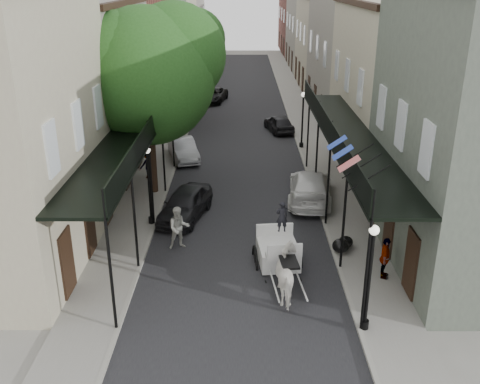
{
  "coord_description": "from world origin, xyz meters",
  "views": [
    {
      "loc": [
        0.11,
        -16.52,
        10.76
      ],
      "look_at": [
        0.01,
        6.19,
        1.6
      ],
      "focal_mm": 40.0,
      "sensor_mm": 36.0,
      "label": 1
    }
  ],
  "objects_px": {
    "lamppost_left": "(149,184)",
    "lamppost_right_far": "(303,119)",
    "car_left_far": "(213,95)",
    "pedestrian_walking": "(179,228)",
    "pedestrian_sidewalk_left": "(148,164)",
    "car_left_near": "(185,204)",
    "tree_near": "(155,70)",
    "pedestrian_sidewalk_right": "(385,258)",
    "horse": "(289,275)",
    "lamppost_right_near": "(369,277)",
    "tree_far": "(184,48)",
    "car_left_mid": "(183,149)",
    "car_right_near": "(310,187)",
    "car_right_far": "(279,123)",
    "carriage": "(277,233)"
  },
  "relations": [
    {
      "from": "lamppost_right_near",
      "to": "car_left_mid",
      "type": "distance_m",
      "value": 19.35
    },
    {
      "from": "tree_far",
      "to": "car_left_mid",
      "type": "relative_size",
      "value": 2.14
    },
    {
      "from": "car_right_near",
      "to": "horse",
      "type": "bearing_deg",
      "value": 85.92
    },
    {
      "from": "car_right_far",
      "to": "car_right_near",
      "type": "bearing_deg",
      "value": 79.42
    },
    {
      "from": "car_left_near",
      "to": "car_right_far",
      "type": "relative_size",
      "value": 1.13
    },
    {
      "from": "car_left_near",
      "to": "car_left_far",
      "type": "xyz_separation_m",
      "value": [
        0.0,
        25.64,
        -0.09
      ]
    },
    {
      "from": "lamppost_right_far",
      "to": "car_left_near",
      "type": "height_order",
      "value": "lamppost_right_far"
    },
    {
      "from": "lamppost_right_near",
      "to": "pedestrian_walking",
      "type": "xyz_separation_m",
      "value": [
        -6.65,
        5.79,
        -1.11
      ]
    },
    {
      "from": "car_left_far",
      "to": "car_right_near",
      "type": "height_order",
      "value": "car_right_near"
    },
    {
      "from": "carriage",
      "to": "car_left_near",
      "type": "bearing_deg",
      "value": 129.34
    },
    {
      "from": "tree_near",
      "to": "lamppost_right_far",
      "type": "xyz_separation_m",
      "value": [
        8.3,
        7.82,
        -4.44
      ]
    },
    {
      "from": "horse",
      "to": "tree_far",
      "type": "bearing_deg",
      "value": -81.9
    },
    {
      "from": "car_left_far",
      "to": "pedestrian_walking",
      "type": "bearing_deg",
      "value": -79.36
    },
    {
      "from": "lamppost_right_near",
      "to": "pedestrian_sidewalk_right",
      "type": "xyz_separation_m",
      "value": [
        1.39,
        3.19,
        -1.11
      ]
    },
    {
      "from": "car_left_mid",
      "to": "car_right_near",
      "type": "height_order",
      "value": "car_right_near"
    },
    {
      "from": "lamppost_right_near",
      "to": "lamppost_left",
      "type": "distance_m",
      "value": 11.46
    },
    {
      "from": "tree_far",
      "to": "car_right_far",
      "type": "relative_size",
      "value": 2.28
    },
    {
      "from": "lamppost_right_far",
      "to": "pedestrian_sidewalk_left",
      "type": "relative_size",
      "value": 2.33
    },
    {
      "from": "tree_near",
      "to": "tree_far",
      "type": "xyz_separation_m",
      "value": [
        -0.05,
        14.0,
        -0.65
      ]
    },
    {
      "from": "car_left_near",
      "to": "tree_near",
      "type": "bearing_deg",
      "value": 130.29
    },
    {
      "from": "lamppost_left",
      "to": "lamppost_right_far",
      "type": "xyz_separation_m",
      "value": [
        8.2,
        12.0,
        0.0
      ]
    },
    {
      "from": "tree_far",
      "to": "car_left_mid",
      "type": "distance_m",
      "value": 9.95
    },
    {
      "from": "pedestrian_sidewalk_right",
      "to": "car_left_near",
      "type": "relative_size",
      "value": 0.39
    },
    {
      "from": "tree_far",
      "to": "car_left_far",
      "type": "distance_m",
      "value": 9.97
    },
    {
      "from": "pedestrian_walking",
      "to": "car_left_near",
      "type": "xyz_separation_m",
      "value": [
        -0.05,
        3.09,
        -0.21
      ]
    },
    {
      "from": "pedestrian_sidewalk_left",
      "to": "pedestrian_walking",
      "type": "bearing_deg",
      "value": 73.58
    },
    {
      "from": "pedestrian_walking",
      "to": "pedestrian_sidewalk_left",
      "type": "xyz_separation_m",
      "value": [
        -2.68,
        8.28,
        -0.02
      ]
    },
    {
      "from": "horse",
      "to": "car_right_far",
      "type": "bearing_deg",
      "value": -98.64
    },
    {
      "from": "pedestrian_sidewalk_left",
      "to": "lamppost_right_far",
      "type": "bearing_deg",
      "value": 178.14
    },
    {
      "from": "lamppost_right_near",
      "to": "pedestrian_walking",
      "type": "relative_size",
      "value": 1.98
    },
    {
      "from": "tree_near",
      "to": "horse",
      "type": "xyz_separation_m",
      "value": [
        6.0,
        -10.16,
        -5.59
      ]
    },
    {
      "from": "lamppost_left",
      "to": "pedestrian_sidewalk_left",
      "type": "distance_m",
      "value": 6.27
    },
    {
      "from": "lamppost_right_near",
      "to": "car_right_near",
      "type": "distance_m",
      "value": 11.09
    },
    {
      "from": "lamppost_right_far",
      "to": "car_right_near",
      "type": "bearing_deg",
      "value": -93.18
    },
    {
      "from": "carriage",
      "to": "car_left_near",
      "type": "relative_size",
      "value": 0.71
    },
    {
      "from": "carriage",
      "to": "car_right_far",
      "type": "relative_size",
      "value": 0.8
    },
    {
      "from": "car_right_near",
      "to": "car_right_far",
      "type": "distance_m",
      "value": 13.3
    },
    {
      "from": "lamppost_right_near",
      "to": "horse",
      "type": "xyz_separation_m",
      "value": [
        -2.3,
        2.02,
        -1.15
      ]
    },
    {
      "from": "carriage",
      "to": "car_left_mid",
      "type": "relative_size",
      "value": 0.75
    },
    {
      "from": "car_left_mid",
      "to": "lamppost_right_far",
      "type": "bearing_deg",
      "value": 0.15
    },
    {
      "from": "pedestrian_walking",
      "to": "lamppost_right_near",
      "type": "bearing_deg",
      "value": -56.87
    },
    {
      "from": "tree_near",
      "to": "car_left_far",
      "type": "relative_size",
      "value": 2.12
    },
    {
      "from": "car_left_mid",
      "to": "pedestrian_sidewalk_right",
      "type": "bearing_deg",
      "value": -74.41
    },
    {
      "from": "carriage",
      "to": "car_left_mid",
      "type": "distance_m",
      "value": 13.88
    },
    {
      "from": "pedestrian_walking",
      "to": "pedestrian_sidewalk_right",
      "type": "distance_m",
      "value": 8.45
    },
    {
      "from": "car_right_near",
      "to": "car_right_far",
      "type": "height_order",
      "value": "car_right_near"
    },
    {
      "from": "tree_far",
      "to": "car_left_mid",
      "type": "bearing_deg",
      "value": -85.65
    },
    {
      "from": "pedestrian_sidewalk_right",
      "to": "tree_near",
      "type": "bearing_deg",
      "value": 63.72
    },
    {
      "from": "horse",
      "to": "car_left_far",
      "type": "xyz_separation_m",
      "value": [
        -4.4,
        32.5,
        -0.27
      ]
    },
    {
      "from": "horse",
      "to": "car_left_mid",
      "type": "distance_m",
      "value": 16.59
    }
  ]
}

